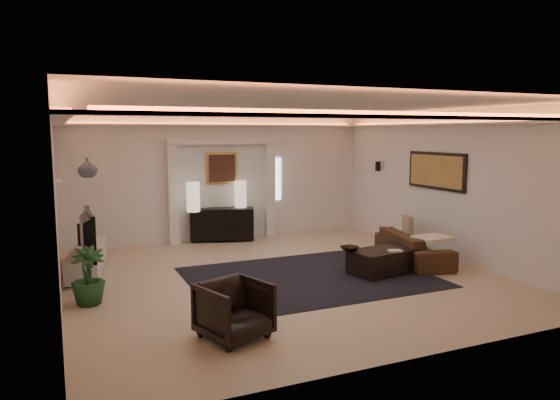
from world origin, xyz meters
name	(u,v)px	position (x,y,z in m)	size (l,w,h in m)	color
floor	(283,277)	(0.00, 0.00, 0.00)	(7.00, 7.00, 0.00)	tan
ceiling	(283,105)	(0.00, 0.00, 2.90)	(7.00, 7.00, 0.00)	white
wall_back	(222,177)	(0.00, 3.50, 1.45)	(7.00, 7.00, 0.00)	silver
wall_front	(417,229)	(0.00, -3.50, 1.45)	(7.00, 7.00, 0.00)	silver
wall_left	(56,205)	(-3.50, 0.00, 1.45)	(7.00, 7.00, 0.00)	silver
wall_right	(447,185)	(3.50, 0.00, 1.45)	(7.00, 7.00, 0.00)	silver
cove_soffit	(283,123)	(0.00, 0.00, 2.62)	(7.00, 7.00, 0.04)	silver
daylight_slit	(276,179)	(1.35, 3.48, 1.35)	(0.25, 0.03, 1.00)	white
area_rug	(309,277)	(0.40, -0.20, 0.01)	(4.00, 3.00, 0.01)	black
pilaster_left	(173,195)	(-1.15, 3.40, 1.10)	(0.22, 0.20, 2.20)	silver
pilaster_right	(270,190)	(1.15, 3.40, 1.10)	(0.22, 0.20, 2.20)	silver
alcove_header	(222,142)	(0.00, 3.40, 2.25)	(2.52, 0.20, 0.12)	silver
painting_frame	(222,168)	(0.00, 3.47, 1.65)	(0.74, 0.04, 0.74)	tan
painting_canvas	(222,168)	(0.00, 3.44, 1.65)	(0.62, 0.02, 0.62)	#4C2D1E
art_panel_frame	(436,171)	(3.47, 0.30, 1.70)	(0.04, 1.64, 0.74)	black
art_panel_gold	(435,171)	(3.44, 0.30, 1.70)	(0.02, 1.50, 0.62)	tan
wall_sconce	(378,166)	(3.38, 2.20, 1.68)	(0.12, 0.12, 0.22)	black
wall_niche	(59,182)	(-3.44, 1.40, 1.65)	(0.10, 0.55, 0.04)	silver
console	(222,224)	(-0.08, 3.25, 0.40)	(1.42, 0.44, 0.71)	black
lamp_left	(193,196)	(-0.79, 3.03, 1.09)	(0.29, 0.29, 0.64)	#F8E0C4
lamp_right	(240,193)	(0.37, 3.25, 1.09)	(0.27, 0.27, 0.60)	beige
media_ledge	(87,259)	(-3.05, 1.74, 0.23)	(0.52, 2.07, 0.39)	silver
tv	(81,232)	(-3.15, 1.09, 0.83)	(0.17, 1.32, 0.76)	black
figurine	(82,233)	(-3.11, 2.04, 0.64)	(0.15, 0.15, 0.39)	black
ginger_jar	(87,168)	(-2.97, 1.83, 1.84)	(0.34, 0.34, 0.35)	#3E4F5E
plant	(88,276)	(-3.14, -0.17, 0.42)	(0.47, 0.47, 0.84)	#1E4521
sofa	(413,247)	(2.70, -0.03, 0.29)	(0.77, 1.96, 0.57)	#3C2A11
throw_blanket	(433,238)	(2.74, -0.53, 0.55)	(0.61, 0.50, 0.07)	white
throw_pillow	(408,225)	(3.15, 0.73, 0.55)	(0.12, 0.39, 0.39)	tan
coffee_table	(384,262)	(1.71, -0.48, 0.20)	(1.19, 0.65, 0.44)	black
bowl	(350,249)	(1.12, -0.31, 0.45)	(0.30, 0.30, 0.07)	black
magazine	(395,252)	(1.79, -0.70, 0.42)	(0.22, 0.16, 0.03)	beige
armchair	(234,310)	(-1.61, -2.17, 0.35)	(0.74, 0.76, 0.69)	black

